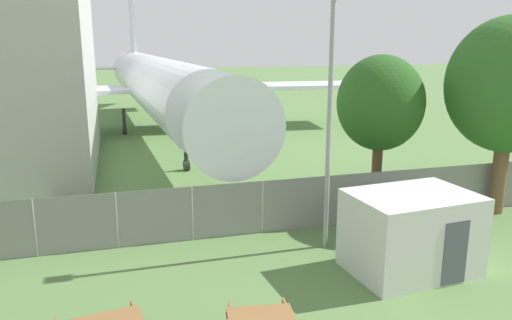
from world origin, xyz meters
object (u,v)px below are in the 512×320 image
Objects in this scene: portable_cabin at (411,232)px; airplane at (155,84)px; tree_near_hangar at (510,85)px; tree_left_of_cabin at (380,104)px.

airplane is at bearing 97.35° from portable_cabin.
tree_near_hangar is at bearing 24.88° from portable_cabin.
tree_left_of_cabin is (-4.36, 2.06, -0.81)m from tree_near_hangar.
tree_near_hangar is (6.36, 3.69, 3.94)m from portable_cabin.
airplane is 5.20× the size of tree_near_hangar.
airplane is at bearing 119.53° from tree_near_hangar.
airplane is 10.57× the size of portable_cabin.
airplane is 25.39m from portable_cabin.
tree_near_hangar is 4.89m from tree_left_of_cabin.
airplane reaches higher than tree_left_of_cabin.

